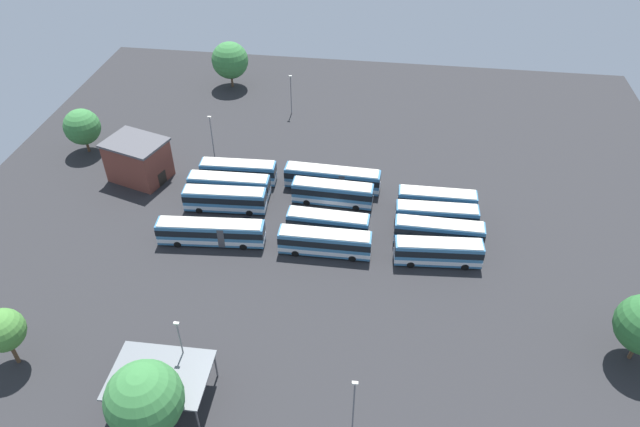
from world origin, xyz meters
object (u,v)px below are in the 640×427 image
(bus_row0_slot4, at_px, (438,252))
(bus_row2_slot0, at_px, (238,172))
(tree_northeast, at_px, (144,400))
(bus_row1_slot1, at_px, (333,193))
(bus_row0_slot3, at_px, (439,232))
(tree_south_edge, at_px, (230,60))
(bus_row1_slot3, at_px, (328,224))
(lamp_post_near_entrance, at_px, (212,137))
(lamp_post_far_corner, at_px, (291,93))
(tree_north_edge, at_px, (82,127))
(bus_row2_slot2, at_px, (225,199))
(bus_row0_slot1, at_px, (437,201))
(bus_row0_slot2, at_px, (436,216))
(bus_row2_slot4, at_px, (211,232))
(bus_row2_slot1, at_px, (229,185))
(lamp_post_by_building, at_px, (353,410))
(bus_row1_slot4, at_px, (325,242))
(bus_row1_slot0, at_px, (333,178))
(tree_west_edge, at_px, (3,330))
(maintenance_shelter, at_px, (160,375))
(lamp_post_mid_lot, at_px, (182,348))
(depot_building, at_px, (138,160))

(bus_row0_slot4, bearing_deg, bus_row2_slot0, -25.37)
(tree_northeast, bearing_deg, bus_row1_slot1, -107.39)
(bus_row0_slot3, relative_size, tree_south_edge, 1.31)
(bus_row1_slot3, xyz_separation_m, lamp_post_near_entrance, (20.94, -16.15, 2.63))
(lamp_post_far_corner, distance_m, tree_north_edge, 36.29)
(bus_row2_slot2, bearing_deg, bus_row0_slot1, -172.84)
(bus_row1_slot1, distance_m, bus_row2_slot0, 15.60)
(bus_row0_slot2, bearing_deg, tree_south_edge, -44.34)
(bus_row2_slot4, bearing_deg, bus_row2_slot1, -87.90)
(lamp_post_by_building, bearing_deg, bus_row0_slot3, -106.11)
(bus_row1_slot4, relative_size, bus_row2_slot1, 1.01)
(bus_row1_slot0, xyz_separation_m, bus_row1_slot1, (-0.43, 3.72, -0.00))
(bus_row0_slot1, relative_size, tree_south_edge, 1.23)
(bus_row0_slot3, relative_size, bus_row0_slot4, 1.04)
(bus_row0_slot4, height_order, bus_row2_slot4, same)
(tree_west_edge, bearing_deg, maintenance_shelter, 173.05)
(bus_row1_slot4, bearing_deg, bus_row2_slot1, -34.19)
(bus_row0_slot2, bearing_deg, tree_northeast, 52.99)
(lamp_post_by_building, distance_m, tree_west_edge, 37.76)
(bus_row2_slot4, relative_size, lamp_post_by_building, 1.56)
(bus_row1_slot4, bearing_deg, lamp_post_mid_lot, 61.02)
(bus_row1_slot0, xyz_separation_m, depot_building, (30.39, 1.27, 1.47))
(tree_north_edge, bearing_deg, tree_west_edge, 105.43)
(bus_row0_slot4, bearing_deg, bus_row0_slot2, -89.30)
(bus_row0_slot3, height_order, bus_row2_slot4, same)
(bus_row2_slot0, bearing_deg, lamp_post_by_building, 117.75)
(maintenance_shelter, height_order, lamp_post_near_entrance, lamp_post_near_entrance)
(bus_row0_slot3, relative_size, bus_row2_slot1, 0.98)
(lamp_post_near_entrance, bearing_deg, lamp_post_mid_lot, 102.18)
(lamp_post_far_corner, relative_size, tree_south_edge, 0.83)
(tree_northeast, bearing_deg, bus_row0_slot2, -127.01)
(bus_row1_slot0, bearing_deg, lamp_post_far_corner, -65.04)
(bus_row2_slot0, bearing_deg, bus_row0_slot3, 161.15)
(bus_row1_slot3, bearing_deg, bus_row0_slot2, -165.44)
(bus_row1_slot3, xyz_separation_m, bus_row2_slot4, (15.49, 3.93, 0.00))
(tree_northeast, bearing_deg, tree_south_edge, -80.91)
(bus_row1_slot3, relative_size, tree_south_edge, 1.25)
(tree_south_edge, bearing_deg, tree_west_edge, 84.78)
(tree_northeast, bearing_deg, bus_row2_slot0, -86.56)
(bus_row1_slot0, distance_m, tree_north_edge, 42.58)
(bus_row1_slot0, bearing_deg, bus_row1_slot4, 92.85)
(tree_northeast, bearing_deg, bus_row2_slot4, -84.71)
(tree_south_edge, distance_m, tree_north_edge, 32.42)
(bus_row0_slot2, bearing_deg, bus_row1_slot3, 14.56)
(depot_building, bearing_deg, bus_row1_slot0, -177.61)
(bus_row0_slot3, bearing_deg, bus_row2_slot0, -18.85)
(bus_row0_slot2, relative_size, bus_row2_slot1, 0.94)
(bus_row2_slot1, relative_size, bus_row2_slot2, 1.01)
(lamp_post_far_corner, xyz_separation_m, lamp_post_by_building, (-17.40, 63.94, 0.93))
(bus_row0_slot1, xyz_separation_m, bus_row2_slot4, (30.53, 11.31, 0.00))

